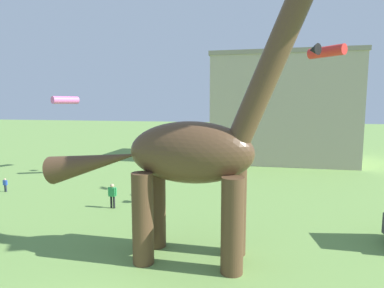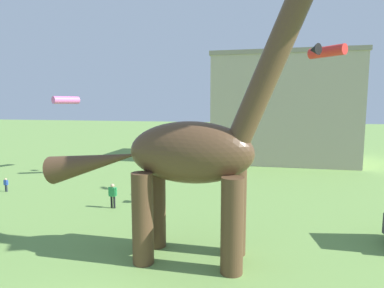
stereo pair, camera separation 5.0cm
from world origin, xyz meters
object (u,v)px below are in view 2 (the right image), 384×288
object	(u,v)px
person_far_spectator	(6,184)
person_vendor_side	(113,193)
dinosaur_sculpture	(189,152)
kite_high_right	(324,51)
kite_apex	(64,100)

from	to	relation	value
person_far_spectator	person_vendor_side	bearing A→B (deg)	-127.55
dinosaur_sculpture	kite_high_right	distance (m)	12.31
person_far_spectator	kite_apex	bearing A→B (deg)	-23.74
person_far_spectator	kite_high_right	bearing A→B (deg)	-115.43
dinosaur_sculpture	kite_apex	distance (m)	25.02
dinosaur_sculpture	person_vendor_side	distance (m)	9.94
person_vendor_side	person_far_spectator	bearing A→B (deg)	-99.98
dinosaur_sculpture	person_far_spectator	world-z (taller)	dinosaur_sculpture
dinosaur_sculpture	person_vendor_side	world-z (taller)	dinosaur_sculpture
kite_high_right	kite_apex	bearing A→B (deg)	160.62
person_far_spectator	kite_high_right	world-z (taller)	kite_high_right
dinosaur_sculpture	person_vendor_side	xyz separation A→B (m)	(-6.85, 6.00, -3.97)
person_vendor_side	kite_high_right	world-z (taller)	kite_high_right
kite_high_right	person_vendor_side	bearing A→B (deg)	-169.28
kite_apex	person_vendor_side	bearing A→B (deg)	-45.69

